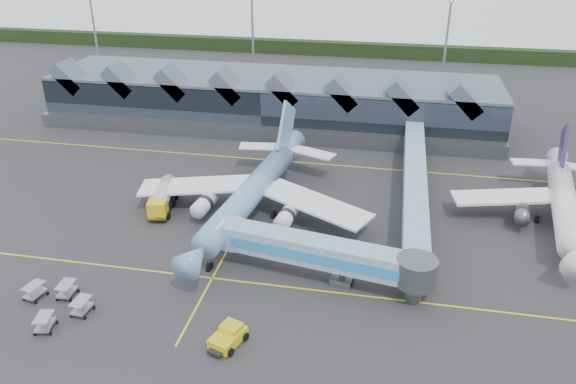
% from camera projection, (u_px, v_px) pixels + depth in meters
% --- Properties ---
extents(ground, '(260.00, 260.00, 0.00)m').
position_uv_depth(ground, '(231.00, 243.00, 74.17)').
color(ground, '#28282B').
rests_on(ground, ground).
extents(taxi_stripes, '(120.00, 60.00, 0.01)m').
position_uv_depth(taxi_stripes, '(250.00, 208.00, 82.93)').
color(taxi_stripes, yellow).
rests_on(taxi_stripes, ground).
extents(tree_line_far, '(260.00, 4.00, 4.00)m').
position_uv_depth(tree_line_far, '(333.00, 48.00, 169.70)').
color(tree_line_far, black).
rests_on(tree_line_far, ground).
extents(terminal, '(90.00, 22.25, 12.52)m').
position_uv_depth(terminal, '(271.00, 100.00, 114.35)').
color(terminal, black).
rests_on(terminal, ground).
extents(light_masts, '(132.40, 42.56, 22.45)m').
position_uv_depth(light_masts, '(405.00, 51.00, 120.01)').
color(light_masts, gray).
rests_on(light_masts, ground).
extents(main_airliner, '(35.05, 40.61, 13.04)m').
position_uv_depth(main_airliner, '(253.00, 190.00, 79.70)').
color(main_airliner, '#6697D0').
rests_on(main_airliner, ground).
extents(regional_jet, '(29.89, 32.92, 11.31)m').
position_uv_depth(regional_jet, '(564.00, 202.00, 77.04)').
color(regional_jet, white).
rests_on(regional_jet, ground).
extents(jet_bridge, '(26.54, 8.13, 5.45)m').
position_uv_depth(jet_bridge, '(333.00, 256.00, 64.94)').
color(jet_bridge, '#7AA4CC').
rests_on(jet_bridge, ground).
extents(fuel_truck, '(4.37, 10.37, 3.45)m').
position_uv_depth(fuel_truck, '(163.00, 196.00, 82.28)').
color(fuel_truck, black).
rests_on(fuel_truck, ground).
extents(pushback_tug, '(3.83, 4.85, 1.96)m').
position_uv_depth(pushback_tug, '(228.00, 336.00, 56.69)').
color(pushback_tug, gold).
rests_on(pushback_tug, ground).
extents(baggage_carts, '(8.59, 8.24, 1.72)m').
position_uv_depth(baggage_carts, '(57.00, 302.00, 61.59)').
color(baggage_carts, '#9B9DA4').
rests_on(baggage_carts, ground).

